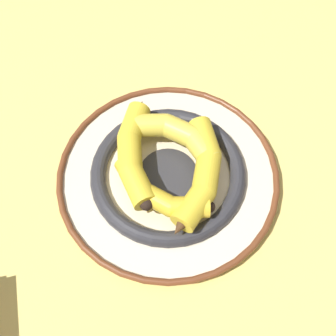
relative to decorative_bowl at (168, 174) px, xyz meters
name	(u,v)px	position (x,y,z in m)	size (l,w,h in m)	color
ground_plane	(159,171)	(-0.02, -0.01, -0.01)	(2.80, 2.80, 0.00)	#E5CC6B
decorative_bowl	(168,174)	(0.00, 0.00, 0.00)	(0.37, 0.37, 0.03)	beige
banana_a	(180,136)	(-0.04, 0.04, 0.04)	(0.15, 0.12, 0.04)	yellow
banana_b	(134,152)	(-0.04, -0.04, 0.04)	(0.20, 0.10, 0.04)	yellow
banana_c	(157,193)	(0.04, -0.04, 0.03)	(0.15, 0.12, 0.03)	gold
banana_d	(202,175)	(0.04, 0.04, 0.04)	(0.19, 0.14, 0.04)	yellow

